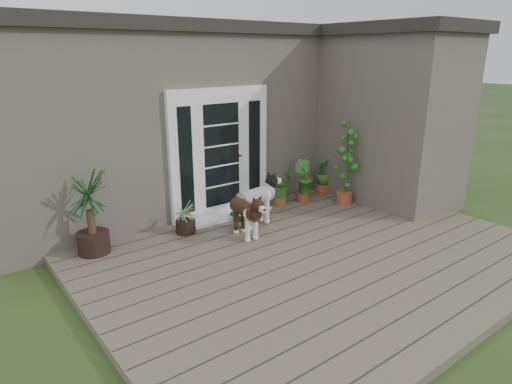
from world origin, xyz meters
TOP-DOWN VIEW (x-y plane):
  - deck at (0.00, 0.40)m, footprint 6.20×4.60m
  - house_main at (0.00, 4.65)m, footprint 7.40×4.00m
  - roof_main at (0.00, 4.65)m, footprint 7.60×4.20m
  - house_wing at (2.90, 1.50)m, footprint 1.60×2.40m
  - roof_wing at (2.90, 1.50)m, footprint 1.80×2.60m
  - door_unit at (-0.20, 2.60)m, footprint 1.90×0.14m
  - door_step at (-0.20, 2.40)m, footprint 1.60×0.40m
  - brindle_dog at (-0.48, 1.52)m, footprint 0.40×0.80m
  - white_dog at (-0.07, 1.80)m, footprint 0.89×0.47m
  - spider_plant at (-1.13, 2.20)m, footprint 0.67×0.67m
  - yucca at (-2.50, 2.34)m, footprint 0.87×0.87m
  - herb_a at (0.89, 2.31)m, footprint 0.62×0.62m
  - herb_b at (1.38, 2.22)m, footprint 0.50×0.50m
  - herb_c at (2.09, 2.40)m, footprint 0.52×0.52m
  - sapling at (1.88, 1.65)m, footprint 0.59×0.59m
  - clog_left at (-0.18, 2.21)m, footprint 0.17×0.32m
  - clog_right at (0.14, 2.11)m, footprint 0.24×0.31m

SIDE VIEW (x-z plane):
  - deck at x=0.00m, z-range 0.00..0.12m
  - door_step at x=-0.20m, z-range 0.12..0.17m
  - clog_right at x=0.14m, z-range 0.12..0.20m
  - clog_left at x=-0.18m, z-range 0.12..0.21m
  - spider_plant at x=-1.13m, z-range 0.12..0.67m
  - herb_c at x=2.09m, z-range 0.12..0.69m
  - herb_b at x=1.38m, z-range 0.12..0.69m
  - herb_a at x=0.89m, z-range 0.12..0.71m
  - brindle_dog at x=-0.48m, z-range 0.12..0.76m
  - white_dog at x=-0.07m, z-range 0.12..0.83m
  - yucca at x=-2.50m, z-range 0.12..1.32m
  - sapling at x=1.88m, z-range 0.12..1.71m
  - door_unit at x=-0.20m, z-range 0.12..2.27m
  - house_main at x=0.00m, z-range 0.00..3.10m
  - house_wing at x=2.90m, z-range 0.00..3.10m
  - roof_main at x=0.00m, z-range 3.10..3.30m
  - roof_wing at x=2.90m, z-range 3.10..3.30m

